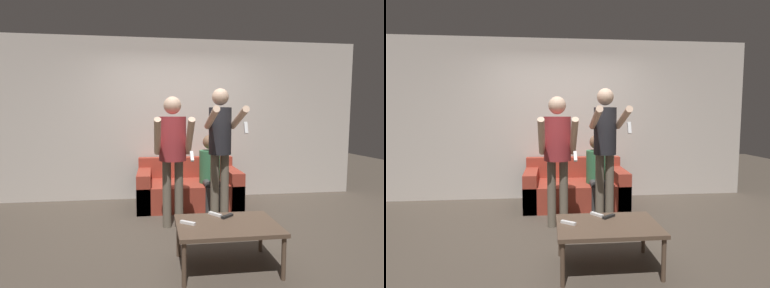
% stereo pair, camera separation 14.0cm
% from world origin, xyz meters
% --- Properties ---
extents(ground_plane, '(14.00, 14.00, 0.00)m').
position_xyz_m(ground_plane, '(0.00, 0.00, 0.00)').
color(ground_plane, '#4C4238').
extents(wall_back, '(6.40, 0.06, 2.70)m').
position_xyz_m(wall_back, '(0.00, 1.70, 1.35)').
color(wall_back, beige).
rests_on(wall_back, ground_plane).
extents(couch, '(1.57, 0.90, 0.72)m').
position_xyz_m(couch, '(0.15, 1.21, 0.25)').
color(couch, '#9E3828').
rests_on(couch, ground_plane).
extents(person_standing_left, '(0.46, 0.64, 1.65)m').
position_xyz_m(person_standing_left, '(-0.15, 0.27, 1.03)').
color(person_standing_left, '#6B6051').
rests_on(person_standing_left, ground_plane).
extents(person_standing_right, '(0.41, 0.73, 1.76)m').
position_xyz_m(person_standing_right, '(0.45, 0.26, 1.09)').
color(person_standing_right, '#6B6051').
rests_on(person_standing_right, ground_plane).
extents(person_seated, '(0.32, 0.54, 1.13)m').
position_xyz_m(person_seated, '(0.47, 1.01, 0.61)').
color(person_seated, '#383838').
rests_on(person_seated, ground_plane).
extents(coffee_table, '(0.94, 0.64, 0.42)m').
position_xyz_m(coffee_table, '(0.28, -0.81, 0.38)').
color(coffee_table, brown).
rests_on(coffee_table, ground_plane).
extents(remote_near, '(0.14, 0.12, 0.02)m').
position_xyz_m(remote_near, '(-0.08, -0.78, 0.43)').
color(remote_near, white).
rests_on(remote_near, coffee_table).
extents(remote_mid, '(0.14, 0.12, 0.02)m').
position_xyz_m(remote_mid, '(0.33, -0.65, 0.43)').
color(remote_mid, black).
rests_on(remote_mid, coffee_table).
extents(remote_far, '(0.12, 0.14, 0.02)m').
position_xyz_m(remote_far, '(0.22, -0.57, 0.43)').
color(remote_far, white).
rests_on(remote_far, coffee_table).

